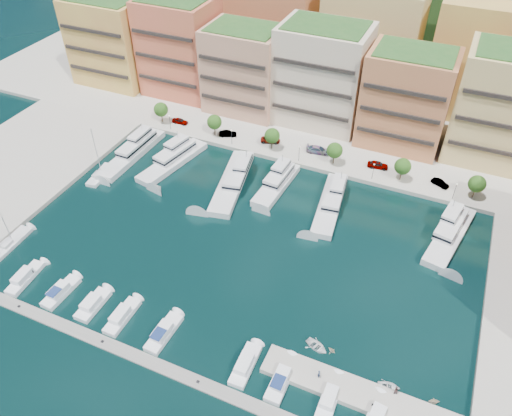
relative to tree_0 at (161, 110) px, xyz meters
The scene contains 54 objects.
ground 52.39m from the tree_0, 39.95° to the right, with size 400.00×400.00×0.00m, color black.
north_quay 49.34m from the tree_0, 35.47° to the left, with size 220.00×64.00×2.00m, color #9E998E.
hillside 86.46m from the tree_0, 62.40° to the left, with size 240.00×40.00×58.00m, color #1C3917.
south_pontoon 73.65m from the tree_0, 59.77° to the right, with size 72.00×2.20×0.35m, color gray.
finger_pier 89.46m from the tree_0, 38.41° to the right, with size 32.00×5.00×2.00m, color #9E998E.
apartment_0 31.96m from the tree_0, 147.61° to the left, with size 22.00×16.50×24.80m.
apartment_1 21.20m from the tree_0, 102.21° to the left, with size 20.00×16.50×26.80m.
apartment_2 24.86m from the tree_0, 44.13° to the left, with size 20.00×15.50×22.80m.
apartment_3 43.22m from the tree_0, 25.95° to the left, with size 22.00×16.50×25.80m.
apartment_4 62.75m from the tree_0, 15.37° to the left, with size 20.00×15.50×23.80m.
apartment_5 84.60m from the tree_0, 12.71° to the left, with size 22.00×16.50×26.80m.
backblock_0 44.63m from the tree_0, 110.32° to the left, with size 26.00×18.00×30.00m, color beige.
backblock_1 44.63m from the tree_0, 69.68° to the left, with size 26.00×18.00×30.00m, color #BA7445.
backblock_2 61.58m from the tree_0, 41.99° to the left, with size 26.00×18.00×30.00m, color tan.
backblock_3 85.98m from the tree_0, 28.37° to the left, with size 26.00×18.00×30.00m, color #E3C453.
tree_0 is the anchor object (origin of this frame).
tree_1 16.00m from the tree_0, ahead, with size 3.80×3.80×5.65m.
tree_2 32.00m from the tree_0, ahead, with size 3.80×3.80×5.65m.
tree_3 48.00m from the tree_0, ahead, with size 3.80×3.80×5.65m.
tree_4 64.00m from the tree_0, ahead, with size 3.80×3.80×5.65m.
tree_5 80.00m from the tree_0, ahead, with size 3.80×3.80×5.65m.
lamppost_0 4.70m from the tree_0, 29.90° to the right, with size 0.30×0.30×4.20m.
lamppost_1 22.14m from the tree_0, ahead, with size 0.30×0.30×4.20m.
lamppost_2 40.08m from the tree_0, ahead, with size 0.30×0.30×4.20m.
lamppost_3 58.05m from the tree_0, ahead, with size 0.30×0.30×4.20m.
lamppost_4 76.04m from the tree_0, ahead, with size 0.30×0.30×4.20m.
yacht_0 15.36m from the tree_0, 85.58° to the right, with size 4.87×22.81×7.30m.
yacht_1 18.92m from the tree_0, 49.27° to the right, with size 8.74×21.30×7.30m.
yacht_2 32.90m from the tree_0, 28.08° to the right, with size 9.64×24.31×7.30m.
yacht_3 40.64m from the tree_0, 17.84° to the right, with size 5.46×17.48×7.30m.
yacht_4 53.94m from the tree_0, 15.29° to the right, with size 7.03×21.43×7.30m.
yacht_6 78.41m from the tree_0, 10.16° to the right, with size 8.33×20.85×7.30m.
cruiser_0 58.59m from the tree_0, 83.78° to the right, with size 3.15×8.62×2.55m.
cruiser_1 60.09m from the tree_0, 75.77° to the right, with size 2.90×7.97×2.66m.
cruiser_2 62.20m from the tree_0, 69.38° to the right, with size 2.91×7.31×2.55m.
cruiser_3 64.66m from the tree_0, 64.19° to the right, with size 2.66×8.09×2.55m.
cruiser_4 68.74m from the tree_0, 57.88° to the right, with size 2.91×8.31×2.66m.
cruiser_6 77.75m from the tree_0, 48.43° to the right, with size 2.89×8.00×2.55m.
cruiser_7 81.96m from the tree_0, 45.23° to the right, with size 2.63×8.29×2.66m.
cruiser_8 87.57m from the tree_0, 41.61° to the right, with size 2.51×7.89×2.55m.
sailboat_0 52.34m from the tree_0, 93.49° to the right, with size 3.26×9.78×13.20m.
sailboat_2 26.38m from the tree_0, 92.14° to the right, with size 3.78×9.21×13.20m.
tender_2 90.07m from the tree_0, 35.64° to the right, with size 2.43×3.41×0.71m, color white.
tender_3 95.41m from the tree_0, 33.13° to the right, with size 1.49×1.73×0.91m, color #C5B497.
tender_1 80.55m from the tree_0, 38.21° to the right, with size 1.24×1.43×0.76m, color beige.
tender_0 78.86m from the tree_0, 39.51° to the right, with size 2.81×3.94×0.82m, color white.
car_0 5.79m from the tree_0, 14.57° to the left, with size 1.73×4.29×1.46m, color gray.
car_1 19.61m from the tree_0, ahead, with size 1.57×4.49×1.48m, color gray.
car_2 30.84m from the tree_0, ahead, with size 2.30×4.98×1.38m, color gray.
car_3 43.41m from the tree_0, ahead, with size 2.39×5.88×1.71m, color gray.
car_4 58.27m from the tree_0, ahead, with size 1.96×4.87×1.66m, color gray.
car_5 72.80m from the tree_0, ahead, with size 1.43×4.09×1.35m, color gray.
person_0 83.94m from the tree_0, 41.49° to the right, with size 0.61×0.40×1.68m, color #283650.
person_1 91.44m from the tree_0, 35.83° to the right, with size 0.82×0.64×1.69m, color #472D2A.
Camera 1 is at (30.88, -64.04, 70.52)m, focal length 35.00 mm.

